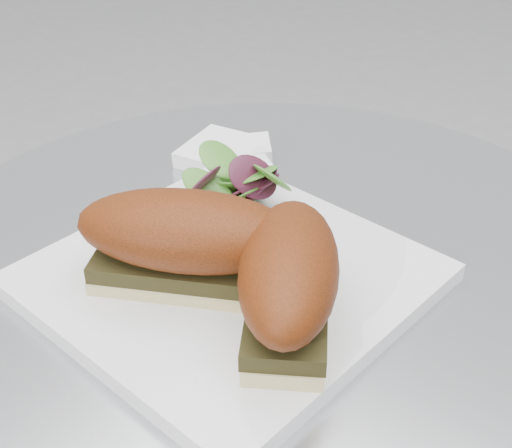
# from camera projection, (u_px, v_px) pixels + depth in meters

# --- Properties ---
(table) EXTENTS (0.70, 0.70, 0.73)m
(table) POSITION_uv_depth(u_px,v_px,m) (271.00, 447.00, 0.77)
(table) COLOR silver
(table) RESTS_ON ground
(plate) EXTENTS (0.32, 0.32, 0.02)m
(plate) POSITION_uv_depth(u_px,v_px,m) (229.00, 278.00, 0.60)
(plate) COLOR white
(plate) RESTS_ON table
(sandwich_left) EXTENTS (0.20, 0.15, 0.08)m
(sandwich_left) POSITION_uv_depth(u_px,v_px,m) (188.00, 240.00, 0.56)
(sandwich_left) COLOR beige
(sandwich_left) RESTS_ON plate
(sandwich_right) EXTENTS (0.15, 0.18, 0.08)m
(sandwich_right) POSITION_uv_depth(u_px,v_px,m) (289.00, 278.00, 0.52)
(sandwich_right) COLOR beige
(sandwich_right) RESTS_ON plate
(salad) EXTENTS (0.11, 0.11, 0.05)m
(salad) POSITION_uv_depth(u_px,v_px,m) (238.00, 184.00, 0.67)
(salad) COLOR #588B2D
(salad) RESTS_ON plate
(napkin) EXTENTS (0.12, 0.12, 0.02)m
(napkin) POSITION_uv_depth(u_px,v_px,m) (231.00, 163.00, 0.77)
(napkin) COLOR white
(napkin) RESTS_ON table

